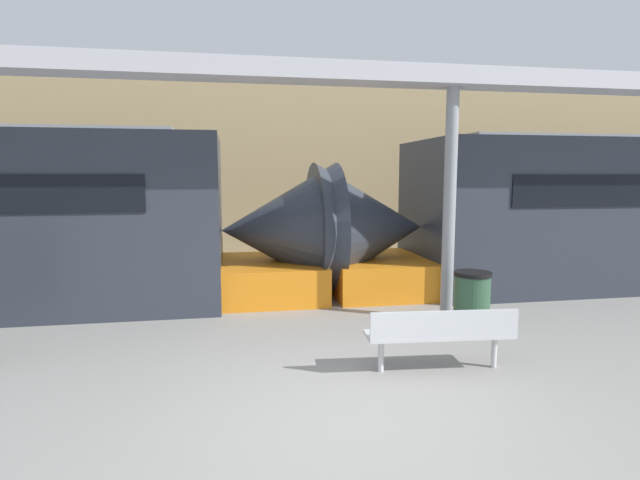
% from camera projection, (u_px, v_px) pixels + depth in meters
% --- Properties ---
extents(ground_plane, '(60.00, 60.00, 0.00)m').
position_uv_depth(ground_plane, '(338.00, 422.00, 4.83)').
color(ground_plane, gray).
extents(station_wall, '(56.00, 0.20, 5.00)m').
position_uv_depth(station_wall, '(264.00, 171.00, 14.28)').
color(station_wall, tan).
rests_on(station_wall, ground_plane).
extents(bench_near, '(1.82, 0.58, 0.79)m').
position_uv_depth(bench_near, '(441.00, 332.00, 6.01)').
color(bench_near, silver).
rests_on(bench_near, ground_plane).
extents(trash_bin, '(0.57, 0.57, 0.92)m').
position_uv_depth(trash_bin, '(472.00, 301.00, 7.65)').
color(trash_bin, '#2D5138').
rests_on(trash_bin, ground_plane).
extents(support_column_near, '(0.20, 0.20, 3.76)m').
position_uv_depth(support_column_near, '(449.00, 206.00, 8.05)').
color(support_column_near, gray).
rests_on(support_column_near, ground_plane).
extents(canopy_beam, '(28.00, 0.60, 0.28)m').
position_uv_depth(canopy_beam, '(454.00, 77.00, 7.79)').
color(canopy_beam, '#B7B7BC').
rests_on(canopy_beam, support_column_near).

